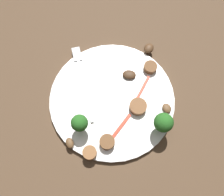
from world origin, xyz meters
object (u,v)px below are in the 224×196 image
at_px(broccoli_floret_0, 163,123).
at_px(pepper_strip_0, 143,87).
at_px(sausage_slice_0, 90,153).
at_px(mushroom_2, 149,48).
at_px(broccoli_floret_1, 80,123).
at_px(mushroom_1, 129,75).
at_px(mushroom_3, 167,108).
at_px(sausage_slice_1, 138,107).
at_px(sausage_slice_2, 150,67).
at_px(pepper_strip_1, 121,126).
at_px(sausage_slice_3, 107,142).
at_px(mushroom_0, 70,143).
at_px(plate, 112,99).
at_px(fork, 82,77).

xyz_separation_m(broccoli_floret_0, pepper_strip_0, (0.09, 0.01, -0.03)).
xyz_separation_m(sausage_slice_0, mushroom_2, (0.20, -0.16, 0.00)).
relative_size(broccoli_floret_1, mushroom_1, 1.81).
bearing_deg(mushroom_3, sausage_slice_0, 109.68).
distance_m(sausage_slice_0, mushroom_3, 0.18).
relative_size(sausage_slice_1, mushroom_3, 1.68).
bearing_deg(broccoli_floret_0, mushroom_2, -6.42).
height_order(sausage_slice_2, mushroom_2, same).
relative_size(sausage_slice_2, pepper_strip_1, 0.49).
xyz_separation_m(mushroom_3, pepper_strip_0, (0.05, 0.04, -0.00)).
height_order(sausage_slice_2, sausage_slice_3, sausage_slice_3).
height_order(mushroom_0, pepper_strip_1, mushroom_0).
relative_size(plate, fork, 1.44).
height_order(sausage_slice_0, pepper_strip_0, sausage_slice_0).
distance_m(mushroom_3, pepper_strip_1, 0.10).
relative_size(mushroom_1, pepper_strip_1, 0.49).
height_order(mushroom_1, mushroom_3, mushroom_1).
height_order(plate, mushroom_1, mushroom_1).
height_order(sausage_slice_2, mushroom_0, sausage_slice_2).
relative_size(sausage_slice_0, sausage_slice_2, 0.92).
height_order(sausage_slice_0, mushroom_2, same).
relative_size(broccoli_floret_1, sausage_slice_3, 1.79).
relative_size(plate, broccoli_floret_1, 5.01).
height_order(mushroom_1, pepper_strip_0, mushroom_1).
distance_m(sausage_slice_0, sausage_slice_1, 0.13).
distance_m(fork, broccoli_floret_1, 0.12).
height_order(broccoli_floret_0, mushroom_3, broccoli_floret_0).
height_order(plate, mushroom_2, mushroom_2).
xyz_separation_m(sausage_slice_2, mushroom_2, (0.05, -0.01, 0.00)).
relative_size(sausage_slice_0, mushroom_2, 1.05).
relative_size(sausage_slice_0, pepper_strip_0, 0.47).
bearing_deg(mushroom_0, plate, -51.22).
bearing_deg(mushroom_2, sausage_slice_2, 170.22).
relative_size(plate, mushroom_0, 12.19).
height_order(sausage_slice_3, pepper_strip_1, sausage_slice_3).
bearing_deg(sausage_slice_0, fork, -2.73).
relative_size(broccoli_floret_1, mushroom_3, 2.50).
distance_m(fork, mushroom_1, 0.10).
height_order(sausage_slice_3, mushroom_3, sausage_slice_3).
distance_m(sausage_slice_0, mushroom_2, 0.26).
bearing_deg(fork, mushroom_3, -126.25).
bearing_deg(sausage_slice_2, plate, 118.94).
bearing_deg(sausage_slice_1, mushroom_0, 108.06).
xyz_separation_m(mushroom_1, mushroom_2, (0.06, -0.06, 0.00)).
bearing_deg(fork, pepper_strip_1, -156.55).
xyz_separation_m(sausage_slice_3, pepper_strip_0, (0.10, -0.09, -0.01)).
bearing_deg(pepper_strip_0, plate, 98.88).
height_order(sausage_slice_1, mushroom_2, same).
bearing_deg(sausage_slice_3, sausage_slice_0, 110.77).
bearing_deg(mushroom_1, sausage_slice_0, 143.82).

